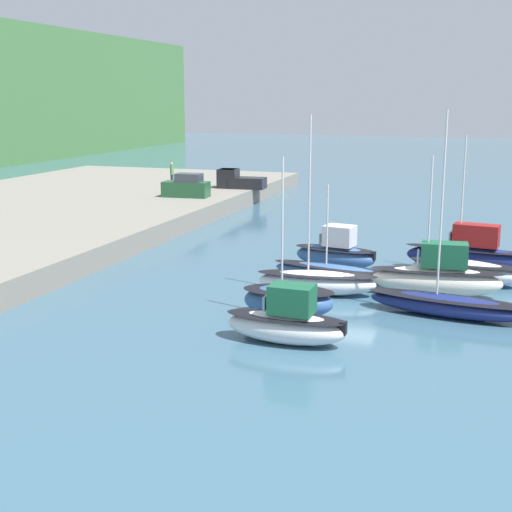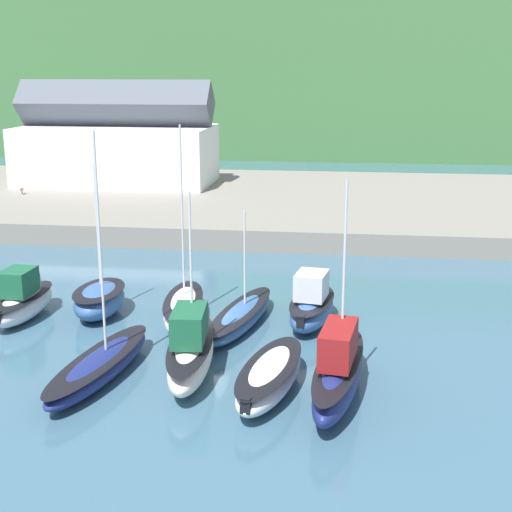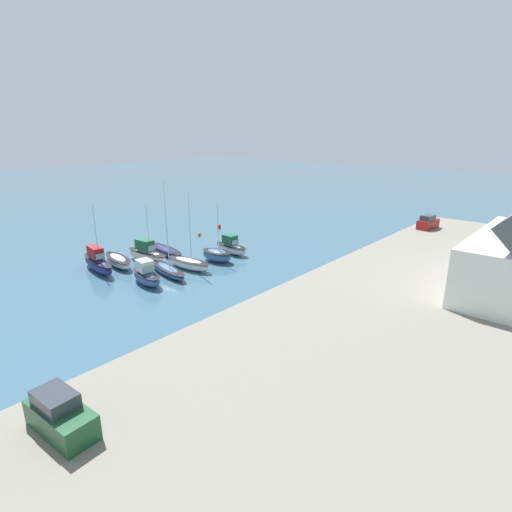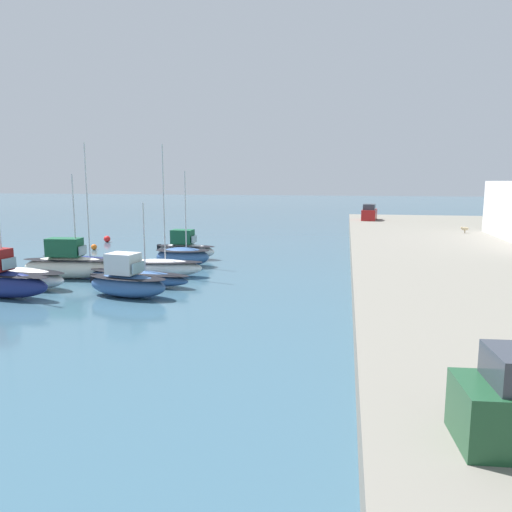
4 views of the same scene
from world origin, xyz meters
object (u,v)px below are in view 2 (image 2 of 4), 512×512
at_px(moored_boat_0, 22,301).
at_px(moored_boat_2, 184,308).
at_px(moored_boat_1, 100,300).
at_px(moored_boat_5, 100,365).
at_px(moored_boat_7, 270,377).
at_px(moored_boat_6, 191,350).
at_px(moored_boat_8, 339,371).
at_px(moored_boat_4, 312,305).
at_px(dog_on_quay, 22,189).
at_px(moored_boat_3, 241,316).

bearing_deg(moored_boat_0, moored_boat_2, 6.43).
bearing_deg(moored_boat_0, moored_boat_1, 16.93).
bearing_deg(moored_boat_0, moored_boat_5, -43.97).
distance_m(moored_boat_1, moored_boat_7, 12.27).
height_order(moored_boat_0, moored_boat_6, moored_boat_6).
bearing_deg(moored_boat_1, moored_boat_0, -168.12).
bearing_deg(moored_boat_8, moored_boat_5, -175.81).
distance_m(moored_boat_7, moored_boat_8, 2.65).
xyz_separation_m(moored_boat_4, moored_boat_5, (-8.10, -7.35, -0.41)).
height_order(moored_boat_0, moored_boat_7, moored_boat_0).
relative_size(moored_boat_1, moored_boat_4, 1.40).
relative_size(moored_boat_5, moored_boat_6, 1.32).
distance_m(moored_boat_0, moored_boat_8, 17.16).
bearing_deg(moored_boat_8, dog_on_quay, 137.65).
height_order(moored_boat_6, dog_on_quay, moored_boat_6).
bearing_deg(moored_boat_6, moored_boat_1, 128.26).
height_order(moored_boat_0, dog_on_quay, moored_boat_0).
bearing_deg(moored_boat_2, moored_boat_6, -80.84).
bearing_deg(moored_boat_7, moored_boat_0, 162.23).
height_order(moored_boat_2, moored_boat_8, moored_boat_2).
height_order(moored_boat_2, moored_boat_5, moored_boat_5).
xyz_separation_m(moored_boat_1, moored_boat_3, (7.31, -0.70, -0.29)).
bearing_deg(moored_boat_1, moored_boat_4, -3.19).
height_order(moored_boat_8, dog_on_quay, moored_boat_8).
bearing_deg(moored_boat_4, moored_boat_2, -167.84).
distance_m(moored_boat_2, moored_boat_6, 6.42).
height_order(moored_boat_0, moored_boat_3, moored_boat_3).
bearing_deg(moored_boat_4, moored_boat_1, -170.88).
bearing_deg(dog_on_quay, moored_boat_1, 109.92).
distance_m(moored_boat_2, moored_boat_8, 10.80).
height_order(moored_boat_3, moored_boat_4, moored_boat_3).
bearing_deg(moored_boat_7, moored_boat_2, 134.00).
height_order(moored_boat_4, moored_boat_5, moored_boat_5).
relative_size(moored_boat_0, moored_boat_4, 1.00).
height_order(moored_boat_0, moored_boat_1, moored_boat_1).
xyz_separation_m(moored_boat_0, moored_boat_1, (3.62, 0.98, -0.12)).
bearing_deg(dog_on_quay, moored_boat_6, 112.51).
relative_size(moored_boat_0, moored_boat_1, 0.71).
xyz_separation_m(moored_boat_5, moored_boat_7, (6.91, -0.45, 0.12)).
relative_size(moored_boat_0, moored_boat_8, 0.66).
bearing_deg(dog_on_quay, moored_boat_7, 115.29).
relative_size(moored_boat_2, moored_boat_3, 1.20).
xyz_separation_m(moored_boat_2, moored_boat_5, (-1.82, -7.01, -0.13)).
bearing_deg(moored_boat_5, moored_boat_2, 84.08).
height_order(moored_boat_3, moored_boat_5, moored_boat_5).
distance_m(moored_boat_7, dog_on_quay, 41.64).
relative_size(moored_boat_4, moored_boat_8, 0.67).
relative_size(moored_boat_1, moored_boat_5, 0.78).
bearing_deg(moored_boat_1, dog_on_quay, 118.83).
bearing_deg(dog_on_quay, moored_boat_8, 117.95).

